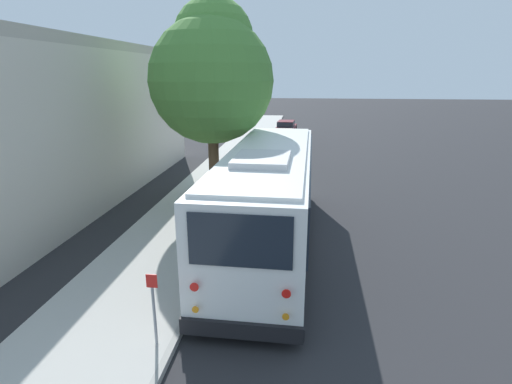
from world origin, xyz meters
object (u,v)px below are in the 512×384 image
at_px(parked_sedan_silver, 279,155).
at_px(sign_post_near, 154,309).
at_px(sign_post_far, 182,276).
at_px(fire_hydrant, 242,171).
at_px(shuttle_bus, 269,192).
at_px(parked_sedan_tan, 283,139).
at_px(parked_sedan_maroon, 286,128).
at_px(street_tree, 212,72).

height_order(parked_sedan_silver, sign_post_near, sign_post_near).
relative_size(parked_sedan_silver, sign_post_near, 2.88).
xyz_separation_m(sign_post_far, fire_hydrant, (11.43, 0.22, -0.13)).
bearing_deg(fire_hydrant, shuttle_bus, -165.26).
xyz_separation_m(sign_post_near, sign_post_far, (1.85, 0.00, -0.27)).
bearing_deg(sign_post_near, fire_hydrant, 0.93).
bearing_deg(parked_sedan_tan, sign_post_far, 173.80).
xyz_separation_m(shuttle_bus, fire_hydrant, (7.76, 2.04, -1.23)).
xyz_separation_m(parked_sedan_maroon, sign_post_far, (-28.13, 1.39, 0.08)).
distance_m(sign_post_far, fire_hydrant, 11.44).
bearing_deg(parked_sedan_silver, sign_post_near, 175.10).
height_order(parked_sedan_maroon, sign_post_far, parked_sedan_maroon).
relative_size(parked_sedan_silver, street_tree, 0.55).
height_order(parked_sedan_maroon, fire_hydrant, parked_sedan_maroon).
xyz_separation_m(parked_sedan_maroon, sign_post_near, (-29.99, 1.39, 0.36)).
relative_size(sign_post_near, fire_hydrant, 1.93).
relative_size(parked_sedan_tan, sign_post_far, 4.15).
height_order(street_tree, sign_post_far, street_tree).
bearing_deg(sign_post_far, shuttle_bus, -26.44).
relative_size(parked_sedan_tan, street_tree, 0.54).
distance_m(shuttle_bus, street_tree, 6.11).
height_order(street_tree, sign_post_near, street_tree).
xyz_separation_m(sign_post_near, fire_hydrant, (13.29, 0.22, -0.40)).
bearing_deg(sign_post_far, fire_hydrant, 1.08).
bearing_deg(street_tree, fire_hydrant, -9.39).
bearing_deg(sign_post_near, parked_sedan_maroon, -2.65).
xyz_separation_m(parked_sedan_tan, parked_sedan_maroon, (6.31, 0.06, -0.02)).
height_order(sign_post_near, sign_post_far, sign_post_near).
distance_m(street_tree, sign_post_far, 9.16).
bearing_deg(parked_sedan_tan, parked_sedan_silver, 177.50).
bearing_deg(sign_post_near, parked_sedan_tan, -3.51).
height_order(parked_sedan_tan, fire_hydrant, parked_sedan_tan).
xyz_separation_m(parked_sedan_tan, sign_post_far, (-21.82, 1.45, 0.06)).
height_order(shuttle_bus, parked_sedan_silver, shuttle_bus).
height_order(parked_sedan_tan, sign_post_far, parked_sedan_tan).
bearing_deg(shuttle_bus, parked_sedan_silver, 3.18).
height_order(parked_sedan_silver, parked_sedan_maroon, parked_sedan_maroon).
xyz_separation_m(parked_sedan_tan, sign_post_near, (-23.68, 1.45, 0.34)).
xyz_separation_m(parked_sedan_silver, sign_post_near, (-17.71, 1.44, 0.36)).
xyz_separation_m(street_tree, sign_post_far, (-7.76, -0.82, -4.80)).
xyz_separation_m(shuttle_bus, street_tree, (4.08, 2.65, 3.69)).
xyz_separation_m(parked_sedan_silver, sign_post_far, (-15.86, 1.44, 0.09)).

